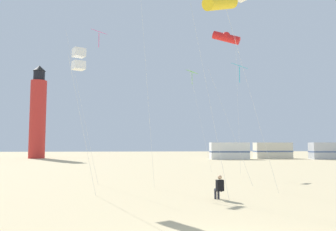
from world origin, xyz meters
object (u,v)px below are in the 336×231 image
object	(u,v)px
kite_flyer_standing	(219,187)
rv_van_silver	(330,151)
lighthouse_distant	(38,114)
rv_van_cream	(273,151)
kite_diamond_rainbow	(98,38)
kite_diamond_lime	(193,76)
rv_van_white	(229,151)
kite_box_white	(79,59)
kite_tube_scarlet	(226,37)
kite_diamond_cyan	(239,70)
kite_tube_gold	(220,2)

from	to	relation	value
kite_flyer_standing	rv_van_silver	size ratio (longest dim) A/B	0.18
lighthouse_distant	rv_van_cream	distance (m)	42.41
kite_diamond_rainbow	lighthouse_distant	size ratio (longest dim) A/B	0.67
kite_diamond_lime	kite_diamond_rainbow	bearing A→B (deg)	-143.87
lighthouse_distant	rv_van_white	size ratio (longest dim) A/B	2.57
kite_box_white	rv_van_silver	bearing A→B (deg)	45.18
kite_diamond_lime	kite_tube_scarlet	bearing A→B (deg)	-39.61
rv_van_cream	rv_van_silver	size ratio (longest dim) A/B	0.98
kite_diamond_lime	kite_diamond_cyan	bearing A→B (deg)	-75.38
rv_van_silver	kite_diamond_lime	bearing A→B (deg)	-135.75
kite_box_white	rv_van_cream	world-z (taller)	kite_box_white
kite_tube_gold	rv_van_cream	distance (m)	44.98
kite_tube_scarlet	kite_box_white	xyz separation A→B (m)	(-10.84, -10.25, -4.89)
rv_van_silver	kite_tube_scarlet	bearing A→B (deg)	-130.15
lighthouse_distant	rv_van_white	bearing A→B (deg)	-10.43
kite_flyer_standing	kite_diamond_cyan	size ratio (longest dim) A/B	0.14
lighthouse_distant	rv_van_silver	world-z (taller)	lighthouse_distant
kite_diamond_rainbow	rv_van_white	bearing A→B (deg)	58.93
kite_tube_gold	kite_box_white	distance (m)	8.11
kite_tube_gold	lighthouse_distant	bearing A→B (deg)	117.19
kite_tube_gold	kite_tube_scarlet	bearing A→B (deg)	73.56
kite_tube_scarlet	kite_diamond_cyan	xyz separation A→B (m)	(-0.64, -5.58, -4.22)
kite_diamond_lime	rv_van_white	xyz separation A→B (m)	(10.07, 24.22, -7.60)
kite_diamond_lime	kite_tube_gold	bearing A→B (deg)	-92.92
kite_diamond_rainbow	rv_van_cream	size ratio (longest dim) A/B	1.73
rv_van_silver	rv_van_cream	bearing A→B (deg)	163.63
kite_tube_scarlet	kite_diamond_lime	bearing A→B (deg)	140.39
kite_flyer_standing	kite_tube_scarlet	size ratio (longest dim) A/B	0.09
kite_flyer_standing	lighthouse_distant	distance (m)	50.64
kite_tube_scarlet	kite_tube_gold	xyz separation A→B (m)	(-3.37, -11.42, -1.96)
kite_diamond_rainbow	rv_van_white	size ratio (longest dim) A/B	1.71
kite_diamond_cyan	kite_box_white	world-z (taller)	kite_diamond_cyan
kite_diamond_cyan	lighthouse_distant	bearing A→B (deg)	123.58
kite_diamond_cyan	kite_box_white	distance (m)	11.24
kite_box_white	kite_tube_scarlet	bearing A→B (deg)	43.39
kite_diamond_rainbow	kite_tube_gold	size ratio (longest dim) A/B	1.04
kite_diamond_lime	rv_van_silver	world-z (taller)	kite_diamond_lime
kite_tube_scarlet	kite_diamond_rainbow	world-z (taller)	kite_tube_scarlet
kite_diamond_cyan	rv_van_silver	world-z (taller)	kite_diamond_cyan
kite_tube_scarlet	lighthouse_distant	size ratio (longest dim) A/B	0.76
kite_diamond_lime	rv_van_silver	size ratio (longest dim) A/B	1.46
kite_diamond_lime	rv_van_cream	distance (m)	32.88
kite_flyer_standing	rv_van_cream	bearing A→B (deg)	-127.01
kite_tube_scarlet	rv_van_silver	distance (m)	36.62
kite_tube_gold	rv_van_white	world-z (taller)	kite_tube_gold
kite_tube_gold	rv_van_cream	bearing A→B (deg)	64.35
kite_diamond_cyan	rv_van_cream	distance (m)	38.24
kite_box_white	rv_van_cream	xyz separation A→B (m)	(26.58, 38.62, -5.75)
kite_box_white	rv_van_silver	world-z (taller)	kite_box_white
kite_diamond_cyan	kite_diamond_rainbow	world-z (taller)	kite_diamond_rainbow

